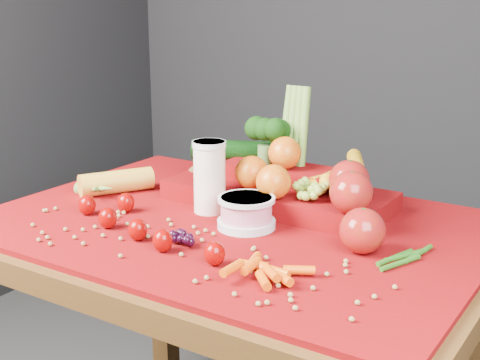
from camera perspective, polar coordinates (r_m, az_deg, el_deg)
The scene contains 12 objects.
table at distance 1.48m, azimuth -0.42°, elevation -7.45°, with size 1.10×0.80×0.75m.
red_cloth at distance 1.44m, azimuth -0.43°, elevation -3.77°, with size 1.05×0.75×0.01m, color #6E0603.
milk_glass at distance 1.48m, azimuth -2.62°, elevation 0.49°, with size 0.08×0.08×0.16m.
yogurt_bowl at distance 1.40m, azimuth 0.54°, elevation -2.68°, with size 0.12×0.12×0.07m.
strawberry_scatter at distance 1.38m, azimuth -8.83°, elevation -3.59°, with size 0.44×0.18×0.05m.
dark_grape_cluster at distance 1.31m, azimuth -4.76°, elevation -5.00°, with size 0.06×0.05×0.03m, color black, non-canonical shape.
soybean_scatter at distance 1.29m, azimuth -5.33°, elevation -5.82°, with size 0.84×0.24×0.01m, color olive, non-canonical shape.
corn_ear at distance 1.65m, azimuth -11.65°, elevation -0.55°, with size 0.25×0.27×0.06m.
potato at distance 1.68m, azimuth -3.12°, elevation 0.34°, with size 0.09×0.07×0.06m, color brown.
baby_carrot_pile at distance 1.17m, azimuth 2.16°, elevation -7.54°, with size 0.17×0.17×0.03m, color #D94C07, non-canonical shape.
green_bean_pile at distance 1.28m, azimuth 14.04°, elevation -6.46°, with size 0.14×0.12×0.01m, color #225B14, non-canonical shape.
produce_mound at distance 1.52m, azimuth 4.35°, elevation -0.15°, with size 0.61×0.38×0.27m.
Camera 1 is at (0.75, -1.14, 1.24)m, focal length 50.00 mm.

